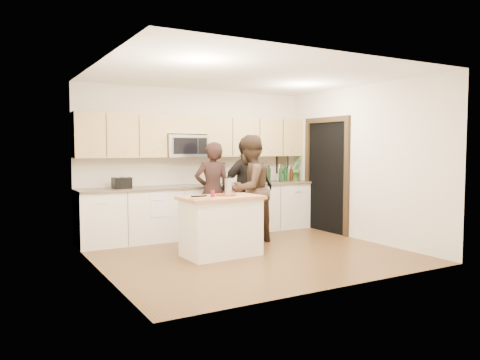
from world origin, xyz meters
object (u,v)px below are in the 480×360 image
toaster (122,183)px  woman_center (249,190)px  woman_right (247,189)px  woman_left (213,192)px  island (221,226)px

toaster → woman_center: woman_center is taller
woman_center → woman_right: bearing=-140.0°
woman_left → woman_right: size_ratio=0.97×
island → toaster: (-1.05, 1.57, 0.58)m
island → woman_left: woman_left is taller
toaster → woman_right: size_ratio=0.17×
toaster → woman_center: bearing=-28.6°
toaster → woman_center: 2.13m
island → toaster: bearing=121.0°
woman_right → toaster: bearing=-14.9°
woman_right → woman_center: bearing=62.9°
woman_right → island: bearing=43.8°
woman_left → woman_right: 0.69m
island → woman_center: bearing=31.2°
toaster → woman_right: bearing=-14.4°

